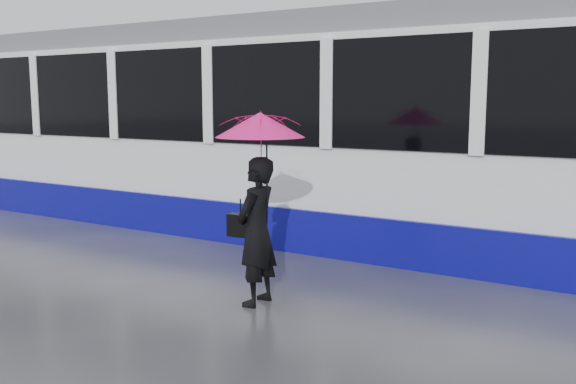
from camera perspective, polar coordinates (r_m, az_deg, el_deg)
The scene contains 6 objects.
ground at distance 8.19m, azimuth -5.71°, elevation -6.89°, with size 90.00×90.00×0.00m, color #2A2A2F.
rails at distance 10.22m, azimuth 2.91°, elevation -3.76°, with size 34.00×1.51×0.02m.
tram at distance 9.47m, azimuth 9.71°, elevation 5.12°, with size 26.00×2.56×3.35m.
woman at distance 6.66m, azimuth -2.80°, elevation -3.52°, with size 0.57×0.37×1.55m, color black.
umbrella at distance 6.51m, azimuth -2.50°, elevation 4.43°, with size 0.97×0.97×1.05m.
handbag at distance 6.79m, azimuth -4.23°, elevation -2.97°, with size 0.28×0.14×0.42m.
Camera 1 is at (4.86, -6.24, 2.13)m, focal length 40.00 mm.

